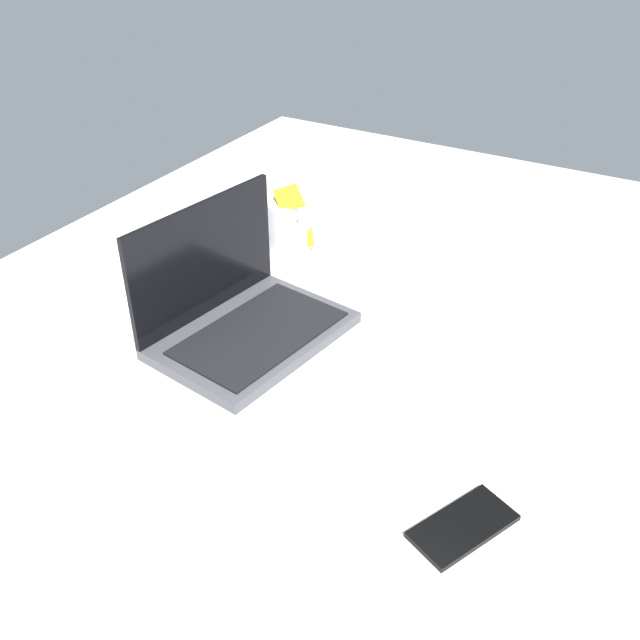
# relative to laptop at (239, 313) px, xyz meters

# --- Properties ---
(bed_mattress) EXTENTS (1.80, 1.40, 0.18)m
(bed_mattress) POSITION_rel_laptop_xyz_m (0.19, -0.10, -0.13)
(bed_mattress) COLOR white
(bed_mattress) RESTS_ON ground
(laptop) EXTENTS (0.36, 0.28, 0.23)m
(laptop) POSITION_rel_laptop_xyz_m (0.00, 0.00, 0.00)
(laptop) COLOR #4C4C51
(laptop) RESTS_ON bed_mattress
(snack_cup) EXTENTS (0.09, 0.10, 0.14)m
(snack_cup) POSITION_rel_laptop_xyz_m (0.32, 0.09, 0.02)
(snack_cup) COLOR silver
(snack_cup) RESTS_ON bed_mattress
(cell_phone) EXTENTS (0.16, 0.12, 0.01)m
(cell_phone) POSITION_rel_laptop_xyz_m (-0.22, -0.50, -0.04)
(cell_phone) COLOR black
(cell_phone) RESTS_ON bed_mattress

